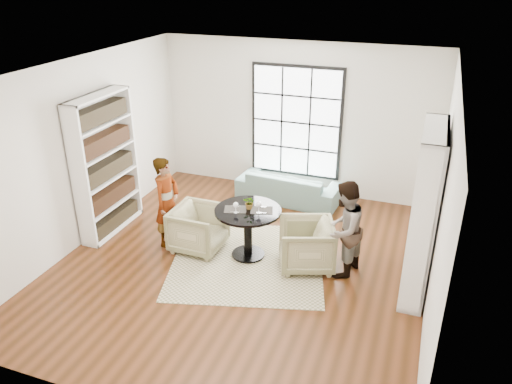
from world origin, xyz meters
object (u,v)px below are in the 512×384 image
at_px(sofa, 289,186).
at_px(flower_centerpiece, 250,203).
at_px(armchair_left, 199,229).
at_px(armchair_right, 306,245).
at_px(person_right, 344,229).
at_px(wine_glass_right, 259,205).
at_px(wine_glass_left, 236,205).
at_px(person_left, 167,202).
at_px(pedestal_table, 248,223).

bearing_deg(sofa, flower_centerpiece, 94.58).
xyz_separation_m(armchair_left, armchair_right, (1.77, 0.09, 0.01)).
relative_size(person_right, wine_glass_right, 7.58).
xyz_separation_m(wine_glass_left, wine_glass_right, (0.33, 0.11, 0.01)).
xyz_separation_m(wine_glass_left, flower_centerpiece, (0.15, 0.20, -0.02)).
bearing_deg(sofa, person_right, 128.83).
xyz_separation_m(armchair_right, person_left, (-2.32, -0.09, 0.39)).
bearing_deg(person_right, armchair_right, -74.83).
bearing_deg(flower_centerpiece, person_left, -175.62).
relative_size(person_left, wine_glass_right, 7.70).
bearing_deg(armchair_right, flower_centerpiece, -111.02).
distance_m(sofa, person_right, 2.66).
bearing_deg(sofa, wine_glass_right, 99.18).
xyz_separation_m(sofa, armchair_left, (-0.86, -2.26, 0.08)).
xyz_separation_m(armchair_left, flower_centerpiece, (0.85, 0.11, 0.56)).
bearing_deg(pedestal_table, wine_glass_left, -131.60).
relative_size(person_left, person_right, 1.02).
bearing_deg(wine_glass_left, flower_centerpiece, 52.35).
bearing_deg(wine_glass_right, armchair_right, 5.52).
bearing_deg(person_left, person_right, -84.29).
bearing_deg(flower_centerpiece, sofa, 89.80).
xyz_separation_m(armchair_right, wine_glass_left, (-1.08, -0.18, 0.58)).
height_order(armchair_left, person_left, person_left).
bearing_deg(sofa, armchair_right, 117.69).
distance_m(armchair_right, wine_glass_right, 0.96).
xyz_separation_m(armchair_right, person_right, (0.55, 0.00, 0.37)).
relative_size(armchair_right, wine_glass_left, 4.65).
height_order(person_left, person_right, person_left).
distance_m(wine_glass_left, flower_centerpiece, 0.25).
xyz_separation_m(sofa, flower_centerpiece, (-0.01, -2.15, 0.64)).
height_order(pedestal_table, sofa, pedestal_table).
distance_m(person_left, flower_centerpiece, 1.41).
bearing_deg(person_left, pedestal_table, -83.36).
bearing_deg(armchair_right, pedestal_table, -108.33).
distance_m(person_left, person_right, 2.88).
bearing_deg(pedestal_table, person_left, -177.37).
bearing_deg(person_left, wine_glass_left, -90.22).
relative_size(person_right, flower_centerpiece, 7.12).
distance_m(sofa, person_left, 2.70).
distance_m(armchair_left, wine_glass_right, 1.19).
relative_size(armchair_left, armchair_right, 0.99).
bearing_deg(sofa, armchair_left, 74.01).
bearing_deg(person_left, armchair_left, -85.99).
bearing_deg(person_right, flower_centerpiece, -75.68).
xyz_separation_m(person_left, wine_glass_left, (1.25, -0.09, 0.19)).
bearing_deg(wine_glass_right, sofa, 94.39).
distance_m(armchair_left, armchair_right, 1.78).
relative_size(pedestal_table, wine_glass_left, 5.86).
height_order(armchair_right, person_left, person_left).
relative_size(sofa, armchair_right, 2.43).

